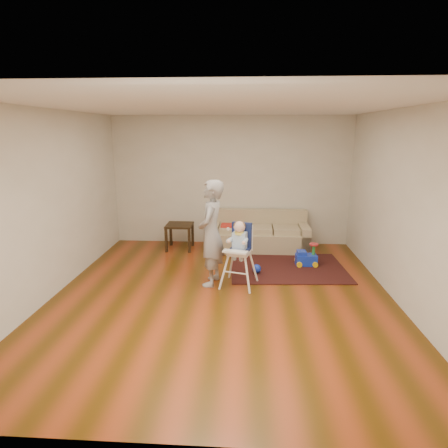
# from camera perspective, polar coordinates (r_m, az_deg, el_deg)

# --- Properties ---
(ground) EXTENTS (5.50, 5.50, 0.00)m
(ground) POSITION_cam_1_polar(r_m,az_deg,el_deg) (5.68, -0.26, -10.83)
(ground) COLOR #4A2C07
(ground) RESTS_ON ground
(room_envelope) EXTENTS (5.04, 5.52, 2.72)m
(room_envelope) POSITION_cam_1_polar(r_m,az_deg,el_deg) (5.70, 0.08, 8.88)
(room_envelope) COLOR beige
(room_envelope) RESTS_ON ground
(sofa) EXTENTS (2.01, 0.84, 0.78)m
(sofa) POSITION_cam_1_polar(r_m,az_deg,el_deg) (7.71, 5.33, -1.07)
(sofa) COLOR tan
(sofa) RESTS_ON ground
(side_table) EXTENTS (0.53, 0.53, 0.53)m
(side_table) POSITION_cam_1_polar(r_m,az_deg,el_deg) (7.78, -6.76, -1.92)
(side_table) COLOR black
(side_table) RESTS_ON ground
(area_rug) EXTENTS (2.10, 1.62, 0.02)m
(area_rug) POSITION_cam_1_polar(r_m,az_deg,el_deg) (6.82, 9.62, -6.58)
(area_rug) COLOR black
(area_rug) RESTS_ON ground
(ride_on_toy) EXTENTS (0.38, 0.28, 0.41)m
(ride_on_toy) POSITION_cam_1_polar(r_m,az_deg,el_deg) (6.94, 12.45, -4.51)
(ride_on_toy) COLOR blue
(ride_on_toy) RESTS_ON area_rug
(toy_ball) EXTENTS (0.15, 0.15, 0.15)m
(toy_ball) POSITION_cam_1_polar(r_m,az_deg,el_deg) (6.47, 4.99, -6.79)
(toy_ball) COLOR blue
(toy_ball) RESTS_ON area_rug
(high_chair) EXTENTS (0.60, 0.60, 1.06)m
(high_chair) POSITION_cam_1_polar(r_m,az_deg,el_deg) (5.84, 2.32, -4.73)
(high_chair) COLOR white
(high_chair) RESTS_ON ground
(adult) EXTENTS (0.48, 0.66, 1.67)m
(adult) POSITION_cam_1_polar(r_m,az_deg,el_deg) (5.82, -1.96, -1.43)
(adult) COLOR #9A9A9D
(adult) RESTS_ON ground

